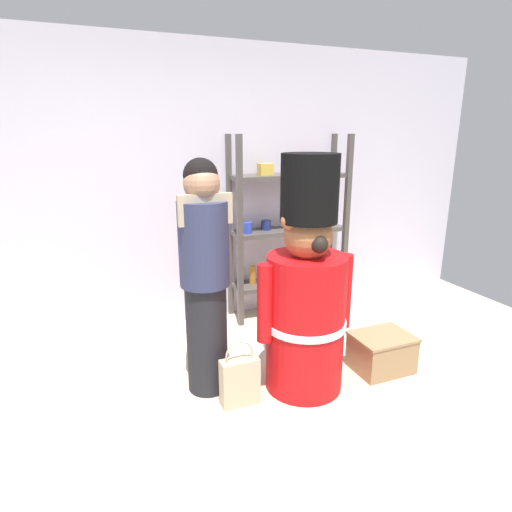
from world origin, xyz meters
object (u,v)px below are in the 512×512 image
object	(u,v)px
teddy_bear_guard	(306,296)
display_crate	(381,352)
merchandise_shelf	(288,228)
shopping_bag	(240,381)
person_shopper	(205,274)

from	to	relation	value
teddy_bear_guard	display_crate	bearing A→B (deg)	-2.86
merchandise_shelf	shopping_bag	world-z (taller)	merchandise_shelf
merchandise_shelf	teddy_bear_guard	size ratio (longest dim) A/B	1.07
merchandise_shelf	display_crate	world-z (taller)	merchandise_shelf
teddy_bear_guard	person_shopper	bearing A→B (deg)	159.95
person_shopper	shopping_bag	xyz separation A→B (m)	(0.14, -0.28, -0.70)
merchandise_shelf	teddy_bear_guard	distance (m)	1.41
teddy_bear_guard	shopping_bag	distance (m)	0.74
merchandise_shelf	shopping_bag	bearing A→B (deg)	-127.13
merchandise_shelf	shopping_bag	xyz separation A→B (m)	(-1.01, -1.34, -0.71)
merchandise_shelf	display_crate	distance (m)	1.54
teddy_bear_guard	shopping_bag	size ratio (longest dim) A/B	3.54
teddy_bear_guard	merchandise_shelf	bearing A→B (deg)	68.92
merchandise_shelf	display_crate	bearing A→B (deg)	-82.77
display_crate	shopping_bag	bearing A→B (deg)	-179.83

